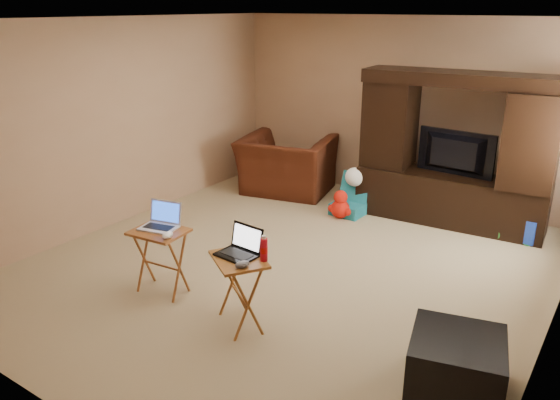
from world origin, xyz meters
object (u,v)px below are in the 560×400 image
Objects in this scene: recliner at (287,165)px; mouse_right at (242,264)px; laptop_right at (236,243)px; tray_table_right at (240,292)px; tray_table_left at (161,262)px; push_toy at (517,221)px; water_bottle at (264,250)px; entertainment_center at (454,150)px; mouse_left at (168,235)px; child_rocker at (349,195)px; ottoman at (456,364)px; laptop_left at (158,217)px; plush_toy at (340,204)px; television at (453,154)px.

mouse_right is at bearing 105.50° from recliner.
laptop_right is at bearing 140.53° from mouse_right.
recliner reaches higher than tray_table_right.
tray_table_right is (0.98, -0.03, -0.00)m from tray_table_left.
push_toy is 2.84× the size of water_bottle.
entertainment_center is 3.79m from tray_table_left.
tray_table_left is 0.40m from mouse_left.
recliner reaches higher than push_toy.
water_bottle is (-0.50, -3.29, -0.21)m from entertainment_center.
tray_table_left is (-0.52, -2.87, 0.05)m from child_rocker.
recliner is at bearing 139.06° from ottoman.
laptop_left is 1.00× the size of laptop_right.
entertainment_center is at bearing -169.65° from push_toy.
mouse_right is at bearing -5.26° from mouse_left.
entertainment_center is at bearing 80.66° from mouse_right.
water_bottle is (0.07, 0.20, 0.07)m from mouse_right.
laptop_left is 1.21m from water_bottle.
laptop_left is 2.58× the size of mouse_left.
ottoman is 1.68m from water_bottle.
push_toy is at bearing 69.27° from laptop_right.
tray_table_right is (0.49, -2.72, 0.13)m from plush_toy.
water_bottle is at bearing 85.67° from television.
child_rocker is (-1.16, -0.42, -0.63)m from television.
plush_toy is 2.94m from mouse_right.
tray_table_right is 0.44m from laptop_right.
laptop_left is (-2.80, -0.15, 0.55)m from ottoman.
laptop_right is (0.45, -2.70, 0.57)m from plush_toy.
tray_table_left is 1.00× the size of tray_table_right.
tray_table_left is 1.91× the size of laptop_left.
recliner is at bearing 157.53° from plush_toy.
mouse_left is (-2.58, -0.25, 0.46)m from ottoman.
television is 2.41m from recliner.
mouse_right is (0.17, -0.14, -0.09)m from laptop_right.
child_rocker is 1.62× the size of laptop_left.
tray_table_right is 4.92× the size of mouse_right.
water_bottle reaches higher than mouse_left.
water_bottle is (1.85, -3.12, 0.32)m from recliner.
push_toy is 3.70m from laptop_right.
mouse_left is at bearing 70.53° from television.
mouse_right is at bearing -9.17° from tray_table_right.
television is 3.69m from mouse_left.
tray_table_right is at bearing -105.71° from entertainment_center.
tray_table_right is (0.46, -2.90, 0.05)m from child_rocker.
laptop_left reaches higher than ottoman.
ottoman is at bearing -71.75° from push_toy.
laptop_right is 0.25m from water_bottle.
laptop_right is (-1.58, -3.30, 0.55)m from push_toy.
mouse_right reaches higher than plush_toy.
laptop_left is at bearing -177.77° from laptop_right.
tray_table_right is at bearing 82.55° from television.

